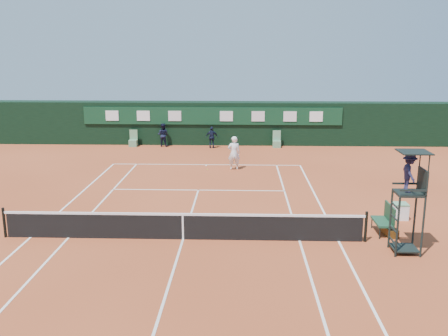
# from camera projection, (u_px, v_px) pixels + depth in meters

# --- Properties ---
(ground) EXTENTS (90.00, 90.00, 0.00)m
(ground) POSITION_uv_depth(u_px,v_px,m) (183.00, 239.00, 17.69)
(ground) COLOR #B04E29
(ground) RESTS_ON ground
(court_lines) EXTENTS (11.05, 23.85, 0.01)m
(court_lines) POSITION_uv_depth(u_px,v_px,m) (183.00, 239.00, 17.69)
(court_lines) COLOR silver
(court_lines) RESTS_ON ground
(tennis_net) EXTENTS (12.90, 0.10, 1.10)m
(tennis_net) POSITION_uv_depth(u_px,v_px,m) (183.00, 226.00, 17.58)
(tennis_net) COLOR black
(tennis_net) RESTS_ON ground
(back_wall) EXTENTS (40.00, 1.65, 3.00)m
(back_wall) POSITION_uv_depth(u_px,v_px,m) (213.00, 123.00, 35.58)
(back_wall) COLOR black
(back_wall) RESTS_ON ground
(linesman_chair_left) EXTENTS (0.55, 0.50, 1.15)m
(linesman_chair_left) POSITION_uv_depth(u_px,v_px,m) (133.00, 142.00, 34.81)
(linesman_chair_left) COLOR #5D8E67
(linesman_chair_left) RESTS_ON ground
(linesman_chair_right) EXTENTS (0.55, 0.50, 1.15)m
(linesman_chair_right) POSITION_uv_depth(u_px,v_px,m) (277.00, 143.00, 34.48)
(linesman_chair_right) COLOR #5F9169
(linesman_chair_right) RESTS_ON ground
(umpire_chair) EXTENTS (0.96, 0.95, 3.42)m
(umpire_chair) POSITION_uv_depth(u_px,v_px,m) (410.00, 181.00, 16.00)
(umpire_chair) COLOR black
(umpire_chair) RESTS_ON ground
(player_bench) EXTENTS (0.56, 1.20, 1.10)m
(player_bench) POSITION_uv_depth(u_px,v_px,m) (385.00, 218.00, 18.13)
(player_bench) COLOR #1A422C
(player_bench) RESTS_ON ground
(tennis_bag) EXTENTS (0.45, 0.85, 0.30)m
(tennis_bag) POSITION_uv_depth(u_px,v_px,m) (390.00, 231.00, 18.05)
(tennis_bag) COLOR black
(tennis_bag) RESTS_ON ground
(cooler) EXTENTS (0.57, 0.57, 0.65)m
(cooler) POSITION_uv_depth(u_px,v_px,m) (400.00, 211.00, 19.78)
(cooler) COLOR white
(cooler) RESTS_ON ground
(tennis_ball) EXTENTS (0.06, 0.06, 0.06)m
(tennis_ball) POSITION_uv_depth(u_px,v_px,m) (207.00, 170.00, 27.95)
(tennis_ball) COLOR gold
(tennis_ball) RESTS_ON ground
(player) EXTENTS (0.73, 0.52, 1.90)m
(player) POSITION_uv_depth(u_px,v_px,m) (234.00, 153.00, 27.89)
(player) COLOR white
(player) RESTS_ON ground
(ball_kid_left) EXTENTS (0.91, 0.78, 1.62)m
(ball_kid_left) POSITION_uv_depth(u_px,v_px,m) (163.00, 135.00, 34.70)
(ball_kid_left) COLOR black
(ball_kid_left) RESTS_ON ground
(ball_kid_right) EXTENTS (0.87, 0.37, 1.49)m
(ball_kid_right) POSITION_uv_depth(u_px,v_px,m) (212.00, 137.00, 34.11)
(ball_kid_right) COLOR black
(ball_kid_right) RESTS_ON ground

